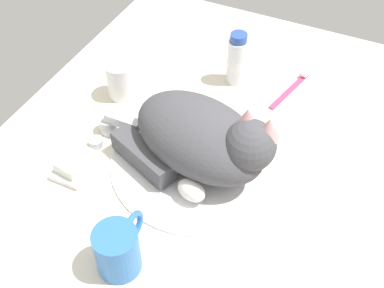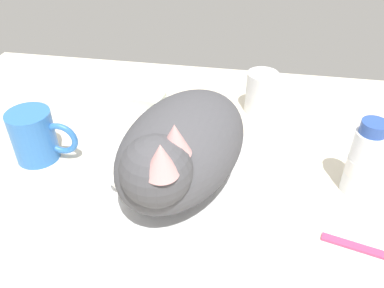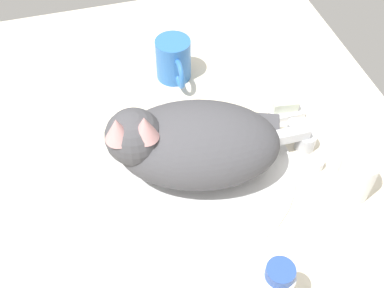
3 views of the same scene
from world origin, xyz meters
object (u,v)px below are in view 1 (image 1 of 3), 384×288
object	(u,v)px
rinse_cup	(121,80)
soap_bar	(75,161)
cat	(204,139)
toothbrush	(292,87)
coffee_mug	(118,249)
faucet	(113,125)
toothpaste_bottle	(237,60)

from	to	relation	value
rinse_cup	soap_bar	xyz separation A→B (cm)	(-22.35, -3.26, -1.88)
cat	soap_bar	bearing A→B (deg)	116.83
cat	toothbrush	size ratio (longest dim) A/B	2.13
cat	rinse_cup	bearing A→B (deg)	65.18
coffee_mug	rinse_cup	world-z (taller)	coffee_mug
faucet	soap_bar	world-z (taller)	faucet
toothbrush	rinse_cup	bearing A→B (deg)	118.11
cat	coffee_mug	world-z (taller)	cat
cat	coffee_mug	bearing A→B (deg)	172.06
cat	toothpaste_bottle	bearing A→B (deg)	8.67
faucet	rinse_cup	size ratio (longest dim) A/B	1.45
faucet	soap_bar	distance (cm)	11.41
toothbrush	coffee_mug	bearing A→B (deg)	167.51
coffee_mug	toothbrush	bearing A→B (deg)	-12.49
faucet	toothbrush	xyz separation A→B (cm)	(28.78, -28.80, -1.74)
faucet	rinse_cup	bearing A→B (deg)	22.20
cat	toothbrush	distance (cm)	31.27
soap_bar	toothpaste_bottle	xyz separation A→B (cm)	(37.55, -17.46, 3.53)
toothpaste_bottle	toothbrush	distance (cm)	13.87
cat	faucet	bearing A→B (deg)	88.70
faucet	cat	bearing A→B (deg)	-91.30
soap_bar	toothbrush	world-z (taller)	soap_bar
faucet	toothbrush	distance (cm)	40.75
soap_bar	toothbrush	distance (cm)	50.15
rinse_cup	toothpaste_bottle	distance (cm)	25.75
faucet	coffee_mug	world-z (taller)	coffee_mug
coffee_mug	rinse_cup	bearing A→B (deg)	30.55
faucet	toothbrush	size ratio (longest dim) A/B	0.80
toothpaste_bottle	cat	bearing A→B (deg)	-171.33
rinse_cup	soap_bar	size ratio (longest dim) A/B	1.19
cat	coffee_mug	distance (cm)	25.13
soap_bar	coffee_mug	bearing A→B (deg)	-127.35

